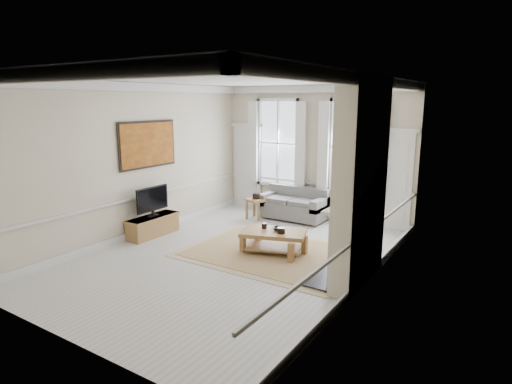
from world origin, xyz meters
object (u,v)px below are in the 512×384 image
Objects in this scene: sofa at (294,206)px; tv_stand at (153,226)px; side_table at (256,203)px; coffee_table at (274,235)px.

sofa is 1.32× the size of tv_stand.
side_table reaches higher than tv_stand.
coffee_table is at bearing -49.84° from side_table.
side_table is 0.44× the size of tv_stand.
side_table is at bearing -148.49° from sofa.
sofa is 1.18× the size of coffee_table.
sofa is at bearing 89.74° from coffee_table.
sofa is 0.99m from side_table.
coffee_table reaches higher than tv_stand.
coffee_table is (1.70, -2.01, -0.03)m from side_table.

